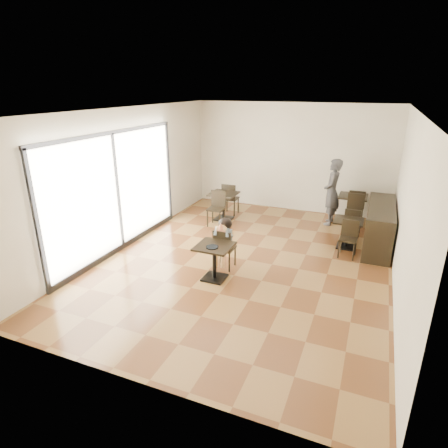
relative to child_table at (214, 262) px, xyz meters
The scene contains 23 objects.
floor 1.16m from the child_table, 73.17° to the left, with size 6.00×8.00×0.01m, color brown.
ceiling 3.04m from the child_table, 73.17° to the left, with size 6.00×8.00×0.01m, color white.
wall_back 5.21m from the child_table, 86.40° to the left, with size 6.00×0.01×3.20m, color silver.
wall_front 3.21m from the child_table, 83.85° to the right, with size 6.00×0.01×3.20m, color silver.
wall_left 3.13m from the child_table, 158.61° to the left, with size 0.01×8.00×3.20m, color silver.
wall_right 3.69m from the child_table, 17.57° to the left, with size 0.01×8.00×3.20m, color silver.
storefront_window 2.90m from the child_table, 168.27° to the left, with size 0.04×4.50×2.60m, color white.
child_table is the anchor object (origin of this frame).
child_chair 0.55m from the child_table, 90.00° to the left, with size 0.39×0.39×0.88m, color black, non-canonical shape.
child 0.58m from the child_table, 90.00° to the left, with size 0.39×0.55×1.10m, color gray, non-canonical shape.
plate 0.38m from the child_table, 90.00° to the right, with size 0.25×0.25×0.01m, color black.
pizza_slice 0.69m from the child_table, 90.00° to the left, with size 0.26×0.20×0.06m, color #E1AE76, non-canonical shape.
adult_patron 4.51m from the child_table, 67.81° to the left, with size 0.67×0.44×1.82m, color #3B3B40.
cafe_table_mid 3.48m from the child_table, 48.93° to the left, with size 0.66×0.66×0.69m, color black, non-canonical shape.
cafe_table_left 3.55m from the child_table, 109.42° to the left, with size 0.74×0.74×0.79m, color black, non-canonical shape.
cafe_table_back 4.98m from the child_table, 63.23° to the left, with size 0.75×0.75×0.80m, color black, non-canonical shape.
chair_mid_a 3.95m from the child_table, 53.46° to the left, with size 0.38×0.38×0.84m, color black, non-canonical shape.
chair_mid_b 3.14m from the child_table, 41.42° to the left, with size 0.38×0.38×0.84m, color black, non-canonical shape.
chair_left_a 4.08m from the child_table, 106.84° to the left, with size 0.43×0.43×0.95m, color black, non-canonical shape.
chair_left_b 3.04m from the child_table, 112.86° to the left, with size 0.43×0.43×0.95m, color black, non-canonical shape.
chair_back_a 5.12m from the child_table, 62.79° to the left, with size 0.43×0.43×0.96m, color black, non-canonical shape.
chair_back_b 4.54m from the child_table, 58.99° to the left, with size 0.43×0.43×0.96m, color black, non-canonical shape.
service_counter 4.26m from the child_table, 45.79° to the left, with size 0.60×2.40×1.00m, color black.
Camera 1 is at (2.39, -7.15, 3.66)m, focal length 30.00 mm.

